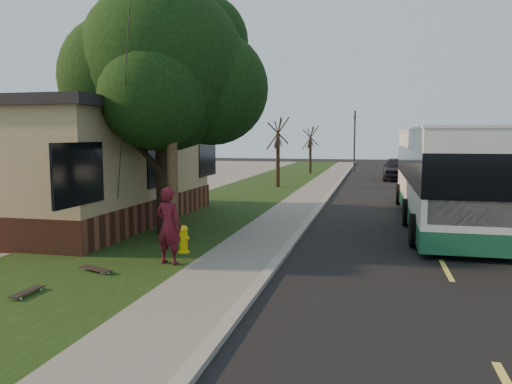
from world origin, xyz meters
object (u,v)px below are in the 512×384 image
distant_car (397,168)px  utility_pole (171,83)px  transit_bus (444,173)px  skateboard_spare (96,269)px  fire_hydrant (184,239)px  dumpster (66,207)px  leafy_tree (165,72)px  bare_tree_near (278,153)px  skateboard_main (27,292)px  bare_tree_far (310,150)px  skateboarder (169,226)px  traffic_signal (355,137)px

distant_car → utility_pole: bearing=-105.6°
transit_bus → skateboard_spare: bearing=-132.7°
fire_hydrant → dumpster: (-5.69, 3.21, 0.22)m
utility_pole → transit_bus: utility_pole is taller
utility_pole → dumpster: 6.75m
utility_pole → leafy_tree: 1.94m
transit_bus → distant_car: (-0.86, 18.63, -0.99)m
dumpster → utility_pole: bearing=-24.0°
bare_tree_near → skateboard_spare: (-0.35, -20.27, -2.02)m
utility_pole → skateboard_main: 6.84m
utility_pole → transit_bus: (8.08, 6.06, -2.81)m
bare_tree_near → distant_car: 10.76m
leafy_tree → skateboard_spare: size_ratio=8.41×
bare_tree_near → bare_tree_far: bare_tree_near is taller
utility_pole → skateboard_spare: size_ratio=9.78×
bare_tree_far → skateboard_spare: size_ratio=4.34×
skateboard_main → utility_pole: bearing=79.5°
distant_car → skateboard_spare: bearing=-104.8°
fire_hydrant → skateboarder: size_ratio=0.39×
skateboarder → skateboard_spare: skateboarder is taller
skateboarder → dumpster: skateboarder is taller
skateboard_main → transit_bus: bearing=51.0°
traffic_signal → distant_car: size_ratio=1.12×
traffic_signal → leafy_tree: bearing=-98.5°
skateboard_main → distant_car: 30.86m
bare_tree_near → dumpster: bare_tree_near is taller
skateboard_main → bare_tree_near: bearing=88.1°
skateboard_main → dumpster: dumpster is taller
skateboarder → transit_bus: bearing=-120.2°
fire_hydrant → leafy_tree: leafy_tree is taller
bare_tree_near → transit_bus: bearing=-52.9°
utility_pole → skateboard_spare: (-0.54, -3.26, -4.50)m
utility_pole → skateboarder: utility_pole is taller
fire_hydrant → transit_bus: size_ratio=0.06×
fire_hydrant → skateboard_spare: size_ratio=0.80×
utility_pole → dumpster: utility_pole is taller
skateboard_spare → fire_hydrant: bearing=61.2°
skateboard_spare → skateboarder: bearing=38.6°
fire_hydrant → transit_bus: bearing=43.7°
transit_bus → utility_pole: bearing=-143.1°
skateboard_spare → dumpster: (-4.44, 5.48, 0.52)m
traffic_signal → skateboard_main: traffic_signal is taller
bare_tree_near → traffic_signal: bearing=76.0°
bare_tree_near → transit_bus: size_ratio=0.34×
leafy_tree → distant_car: (8.08, 23.04, -4.33)m
bare_tree_far → skateboarder: bare_tree_far is taller
bare_tree_far → bare_tree_near: bearing=-92.4°
leafy_tree → skateboard_main: 8.40m
fire_hydrant → skateboard_main: fire_hydrant is taller
utility_pole → leafy_tree: utility_pole is taller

